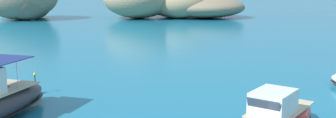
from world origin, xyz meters
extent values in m
ellipsoid|color=#9E8966|center=(10.08, 66.56, 3.10)|extent=(15.83, 15.36, 6.20)
ellipsoid|color=#84755B|center=(16.02, 66.85, 2.14)|extent=(17.85, 16.34, 4.29)
ellipsoid|color=#756651|center=(10.75, 70.01, 1.71)|extent=(16.06, 16.57, 3.43)
ellipsoid|color=#9E8966|center=(-17.40, 73.29, 2.44)|extent=(5.10, 6.69, 4.87)
cube|color=navy|center=(-10.76, 8.52, 3.03)|extent=(3.29, 3.57, 0.04)
cylinder|color=silver|center=(-9.87, 8.07, 2.26)|extent=(0.03, 0.03, 1.53)
cube|color=#C6B793|center=(2.77, 3.38, 1.20)|extent=(4.36, 4.30, 0.06)
cube|color=silver|center=(2.09, 2.72, 1.76)|extent=(2.64, 2.63, 1.06)
cube|color=#2D4756|center=(1.31, 1.96, 1.87)|extent=(1.21, 1.24, 0.57)
sphere|color=yellow|center=(-9.68, 12.58, 0.28)|extent=(0.56, 0.56, 0.56)
cylinder|color=black|center=(-9.68, 12.58, 0.78)|extent=(0.06, 0.06, 1.00)
cone|color=yellow|center=(-9.68, 12.58, 1.38)|extent=(0.20, 0.20, 0.20)
camera|label=1|loc=(-5.57, -13.86, 7.06)|focal=43.52mm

